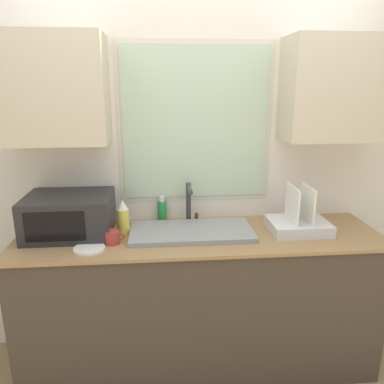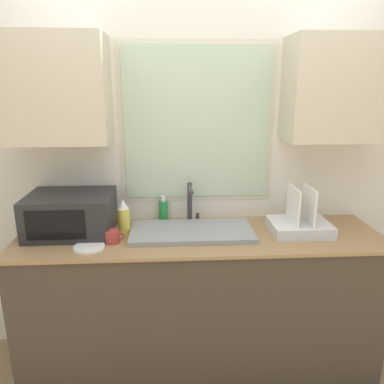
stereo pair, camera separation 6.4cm
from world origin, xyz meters
name	(u,v)px [view 1 (the left image)]	position (x,y,z in m)	size (l,w,h in m)	color
countertop	(200,300)	(0.00, 0.30, 0.46)	(2.23, 0.63, 0.92)	#42382D
wall_back	(196,149)	(0.00, 0.59, 1.40)	(6.00, 0.38, 2.60)	silver
sink_basin	(191,232)	(-0.05, 0.31, 0.94)	(0.75, 0.37, 0.03)	gray
faucet	(189,200)	(-0.05, 0.50, 1.08)	(0.08, 0.19, 0.27)	#333338
microwave	(70,215)	(-0.79, 0.38, 1.04)	(0.51, 0.40, 0.25)	#232326
dish_rack	(298,223)	(0.62, 0.30, 0.98)	(0.36, 0.29, 0.29)	silver
spray_bottle	(123,218)	(-0.47, 0.35, 1.02)	(0.08, 0.08, 0.22)	#D8CC4C
soap_bottle	(162,210)	(-0.23, 0.56, 1.00)	(0.06, 0.06, 0.17)	#268C3F
mug_near_sink	(112,237)	(-0.52, 0.21, 0.96)	(0.11, 0.08, 0.08)	#A53833
small_plate	(89,248)	(-0.64, 0.14, 0.93)	(0.17, 0.17, 0.01)	white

